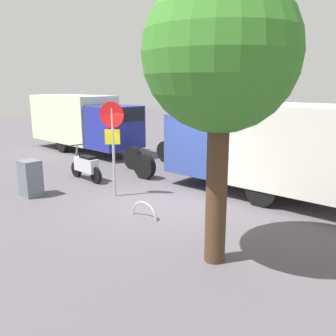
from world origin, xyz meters
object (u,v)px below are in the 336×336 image
at_px(utility_cabinet, 31,178).
at_px(street_tree, 221,56).
at_px(box_truck_far, 85,120).
at_px(motorcycle, 86,166).
at_px(bike_rack_hoop, 144,217).
at_px(stop_sign, 113,134).
at_px(box_truck_near, 261,144).

bearing_deg(utility_cabinet, street_tree, -177.41).
height_order(box_truck_far, motorcycle, box_truck_far).
distance_m(street_tree, bike_rack_hoop, 4.65).
bearing_deg(street_tree, utility_cabinet, 2.59).
bearing_deg(stop_sign, box_truck_far, -29.53).
xyz_separation_m(motorcycle, street_tree, (-6.73, 1.88, 3.25)).
bearing_deg(utility_cabinet, box_truck_far, -48.23).
bearing_deg(motorcycle, bike_rack_hoop, 167.16).
relative_size(street_tree, utility_cabinet, 4.74).
bearing_deg(utility_cabinet, box_truck_near, -137.00).
height_order(box_truck_near, bike_rack_hoop, box_truck_near).
bearing_deg(box_truck_far, bike_rack_hoop, -25.70).
distance_m(box_truck_far, motorcycle, 5.87).
relative_size(motorcycle, street_tree, 0.35).
relative_size(box_truck_far, stop_sign, 3.03).
relative_size(box_truck_near, bike_rack_hoop, 8.76).
xyz_separation_m(box_truck_near, box_truck_far, (10.00, -0.82, -0.00)).
bearing_deg(motorcycle, utility_cabinet, 99.65).
distance_m(stop_sign, street_tree, 5.14).
xyz_separation_m(utility_cabinet, bike_rack_hoop, (-3.86, -0.98, -0.55)).
height_order(box_truck_near, box_truck_far, box_truck_near).
distance_m(box_truck_near, utility_cabinet, 6.99).
xyz_separation_m(street_tree, utility_cabinet, (6.49, 0.29, -3.22)).
bearing_deg(box_truck_near, utility_cabinet, 42.36).
relative_size(stop_sign, street_tree, 0.55).
xyz_separation_m(motorcycle, stop_sign, (-2.15, 0.53, 1.36)).
height_order(box_truck_far, utility_cabinet, box_truck_far).
relative_size(utility_cabinet, bike_rack_hoop, 1.29).
distance_m(motorcycle, street_tree, 7.71).
distance_m(box_truck_near, bike_rack_hoop, 4.22).
height_order(stop_sign, street_tree, street_tree).
xyz_separation_m(stop_sign, street_tree, (-4.58, 1.36, 1.89)).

